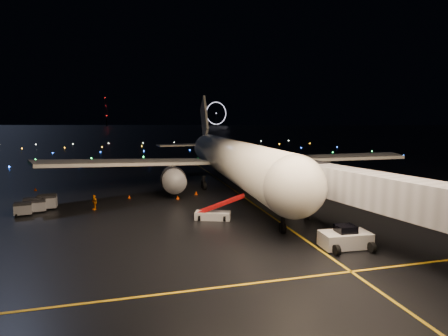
{
  "coord_description": "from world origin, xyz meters",
  "views": [
    {
      "loc": [
        -3.11,
        -31.43,
        11.03
      ],
      "look_at": [
        7.9,
        12.0,
        5.0
      ],
      "focal_mm": 28.0,
      "sensor_mm": 36.0,
      "label": 1
    }
  ],
  "objects_px": {
    "belt_loader": "(213,207)",
    "baggage_cart_1": "(33,205)",
    "pushback_tug": "(345,237)",
    "baggage_cart_0": "(47,202)",
    "crew_c": "(94,202)",
    "baggage_cart_2": "(38,206)",
    "airliner": "(226,137)",
    "baggage_cart_3": "(23,209)"
  },
  "relations": [
    {
      "from": "baggage_cart_0",
      "to": "baggage_cart_3",
      "type": "relative_size",
      "value": 1.18
    },
    {
      "from": "belt_loader",
      "to": "airliner",
      "type": "bearing_deg",
      "value": 91.07
    },
    {
      "from": "pushback_tug",
      "to": "crew_c",
      "type": "distance_m",
      "value": 29.93
    },
    {
      "from": "baggage_cart_1",
      "to": "baggage_cart_3",
      "type": "relative_size",
      "value": 1.09
    },
    {
      "from": "airliner",
      "to": "baggage_cart_2",
      "type": "xyz_separation_m",
      "value": [
        -26.67,
        -10.92,
        -7.64
      ]
    },
    {
      "from": "pushback_tug",
      "to": "belt_loader",
      "type": "height_order",
      "value": "belt_loader"
    },
    {
      "from": "airliner",
      "to": "baggage_cart_0",
      "type": "xyz_separation_m",
      "value": [
        -25.87,
        -9.64,
        -7.49
      ]
    },
    {
      "from": "crew_c",
      "to": "pushback_tug",
      "type": "bearing_deg",
      "value": 20.04
    },
    {
      "from": "baggage_cart_0",
      "to": "airliner",
      "type": "bearing_deg",
      "value": 15.91
    },
    {
      "from": "pushback_tug",
      "to": "crew_c",
      "type": "height_order",
      "value": "pushback_tug"
    },
    {
      "from": "belt_loader",
      "to": "baggage_cart_0",
      "type": "distance_m",
      "value": 21.53
    },
    {
      "from": "crew_c",
      "to": "baggage_cart_2",
      "type": "relative_size",
      "value": 1.05
    },
    {
      "from": "airliner",
      "to": "baggage_cart_3",
      "type": "height_order",
      "value": "airliner"
    },
    {
      "from": "belt_loader",
      "to": "baggage_cart_1",
      "type": "distance_m",
      "value": 22.42
    },
    {
      "from": "crew_c",
      "to": "baggage_cart_1",
      "type": "bearing_deg",
      "value": -125.89
    },
    {
      "from": "belt_loader",
      "to": "baggage_cart_1",
      "type": "relative_size",
      "value": 2.9
    },
    {
      "from": "airliner",
      "to": "baggage_cart_3",
      "type": "xyz_separation_m",
      "value": [
        -27.92,
        -12.17,
        -7.63
      ]
    },
    {
      "from": "baggage_cart_3",
      "to": "airliner",
      "type": "bearing_deg",
      "value": 13.79
    },
    {
      "from": "pushback_tug",
      "to": "baggage_cart_0",
      "type": "height_order",
      "value": "pushback_tug"
    },
    {
      "from": "belt_loader",
      "to": "crew_c",
      "type": "xyz_separation_m",
      "value": [
        -13.45,
        7.85,
        -0.46
      ]
    },
    {
      "from": "pushback_tug",
      "to": "crew_c",
      "type": "xyz_separation_m",
      "value": [
        -22.75,
        19.44,
        -0.06
      ]
    },
    {
      "from": "belt_loader",
      "to": "baggage_cart_2",
      "type": "xyz_separation_m",
      "value": [
        -20.05,
        8.35,
        -0.64
      ]
    },
    {
      "from": "belt_loader",
      "to": "baggage_cart_2",
      "type": "relative_size",
      "value": 3.2
    },
    {
      "from": "airliner",
      "to": "belt_loader",
      "type": "relative_size",
      "value": 10.21
    },
    {
      "from": "pushback_tug",
      "to": "baggage_cart_2",
      "type": "distance_m",
      "value": 35.49
    },
    {
      "from": "pushback_tug",
      "to": "baggage_cart_0",
      "type": "distance_m",
      "value": 35.58
    },
    {
      "from": "baggage_cart_0",
      "to": "baggage_cart_3",
      "type": "distance_m",
      "value": 3.26
    },
    {
      "from": "baggage_cart_2",
      "to": "baggage_cart_3",
      "type": "bearing_deg",
      "value": -147.37
    },
    {
      "from": "belt_loader",
      "to": "baggage_cart_3",
      "type": "xyz_separation_m",
      "value": [
        -21.3,
        7.1,
        -0.63
      ]
    },
    {
      "from": "pushback_tug",
      "to": "belt_loader",
      "type": "xyz_separation_m",
      "value": [
        -9.31,
        11.59,
        0.4
      ]
    },
    {
      "from": "pushback_tug",
      "to": "baggage_cart_0",
      "type": "bearing_deg",
      "value": 146.68
    },
    {
      "from": "baggage_cart_1",
      "to": "baggage_cart_3",
      "type": "height_order",
      "value": "baggage_cart_1"
    },
    {
      "from": "belt_loader",
      "to": "baggage_cart_3",
      "type": "bearing_deg",
      "value": -178.43
    },
    {
      "from": "pushback_tug",
      "to": "baggage_cart_1",
      "type": "distance_m",
      "value": 36.18
    },
    {
      "from": "baggage_cart_1",
      "to": "crew_c",
      "type": "bearing_deg",
      "value": -19.66
    },
    {
      "from": "baggage_cart_0",
      "to": "baggage_cart_2",
      "type": "distance_m",
      "value": 1.52
    },
    {
      "from": "baggage_cart_0",
      "to": "baggage_cart_2",
      "type": "xyz_separation_m",
      "value": [
        -0.8,
        -1.28,
        -0.15
      ]
    },
    {
      "from": "baggage_cart_1",
      "to": "baggage_cart_3",
      "type": "distance_m",
      "value": 1.69
    },
    {
      "from": "crew_c",
      "to": "baggage_cart_2",
      "type": "distance_m",
      "value": 6.62
    },
    {
      "from": "crew_c",
      "to": "baggage_cart_3",
      "type": "height_order",
      "value": "crew_c"
    },
    {
      "from": "belt_loader",
      "to": "baggage_cart_0",
      "type": "xyz_separation_m",
      "value": [
        -19.25,
        9.64,
        -0.49
      ]
    },
    {
      "from": "pushback_tug",
      "to": "baggage_cart_2",
      "type": "relative_size",
      "value": 2.34
    }
  ]
}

